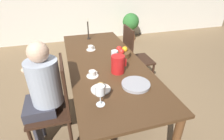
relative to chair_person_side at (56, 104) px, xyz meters
name	(u,v)px	position (x,y,z in m)	size (l,w,h in m)	color
ground_plane	(106,107)	(0.61, 0.35, -0.50)	(20.00, 20.00, 0.00)	#7F6647
dining_table	(105,67)	(0.61, 0.35, 0.15)	(0.86, 2.18, 0.74)	#472D19
chair_person_side	(56,104)	(0.00, 0.00, 0.00)	(0.42, 0.42, 0.98)	#331E14
chair_opposite	(134,56)	(1.22, 0.84, 0.00)	(0.42, 0.42, 0.98)	#331E14
person_seated	(42,89)	(-0.10, 0.03, 0.19)	(0.39, 0.41, 1.17)	#33333D
red_pitcher	(118,64)	(0.68, 0.05, 0.33)	(0.17, 0.15, 0.19)	red
wine_glass_water	(115,55)	(0.70, 0.22, 0.37)	(0.08, 0.08, 0.18)	white
wine_glass_juice	(100,91)	(0.38, -0.41, 0.37)	(0.08, 0.08, 0.18)	white
teacup_near_person	(92,74)	(0.40, 0.05, 0.26)	(0.12, 0.12, 0.06)	silver
teacup_across	(91,48)	(0.51, 0.74, 0.26)	(0.12, 0.12, 0.06)	silver
serving_tray	(136,85)	(0.76, -0.24, 0.25)	(0.27, 0.27, 0.03)	#9E9EA3
bread_plate	(101,88)	(0.43, -0.21, 0.26)	(0.18, 0.18, 0.08)	silver
fruit_bowl	(121,53)	(0.85, 0.43, 0.28)	(0.23, 0.23, 0.12)	brown
candlestick_tall	(88,31)	(0.56, 1.20, 0.36)	(0.06, 0.06, 0.33)	black
potted_plant	(131,23)	(1.97, 2.88, -0.04)	(0.44, 0.44, 0.73)	#A8603D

